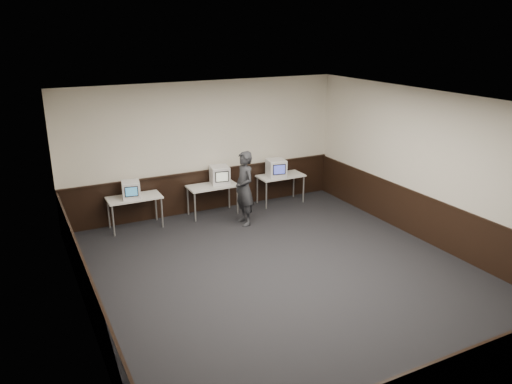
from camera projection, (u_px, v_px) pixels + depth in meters
floor at (287, 276)px, 9.24m from camera, size 8.00×8.00×0.00m
ceiling at (290, 103)px, 8.23m from camera, size 8.00×8.00×0.00m
back_wall at (205, 148)px, 12.12m from camera, size 7.00×0.00×7.00m
front_wall at (477, 302)px, 5.35m from camera, size 7.00×0.00×7.00m
left_wall at (80, 230)px, 7.24m from camera, size 0.00×8.00×8.00m
right_wall at (436, 170)px, 10.23m from camera, size 0.00×8.00×8.00m
wainscot_back at (207, 191)px, 12.45m from camera, size 6.98×0.04×1.00m
wainscot_left at (90, 297)px, 7.60m from camera, size 0.04×7.98×1.00m
wainscot_right at (429, 220)px, 10.58m from camera, size 0.04×7.98×1.00m
wainscot_rail at (207, 171)px, 12.27m from camera, size 6.98×0.06×0.04m
desk_left at (134, 200)px, 11.26m from camera, size 1.20×0.60×0.75m
desk_center at (212, 188)px, 12.07m from camera, size 1.20×0.60×0.75m
desk_right at (281, 178)px, 12.89m from camera, size 1.20×0.60×0.75m
emac_left at (131, 190)px, 11.11m from camera, size 0.45×0.47×0.39m
emac_center at (220, 175)px, 12.11m from camera, size 0.51×0.53×0.44m
emac_right at (276, 168)px, 12.69m from camera, size 0.52×0.54×0.45m
person at (244, 188)px, 11.44m from camera, size 0.42×0.64×1.74m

